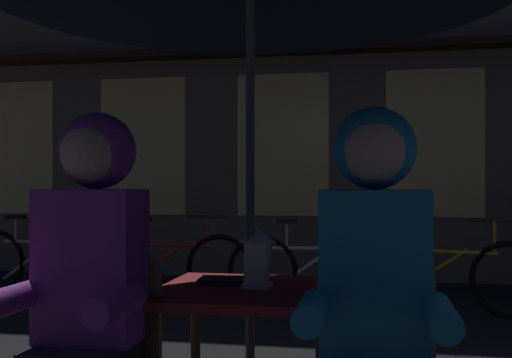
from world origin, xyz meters
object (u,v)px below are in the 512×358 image
object	(u,v)px
bicycle_second	(168,265)
book	(224,281)
lantern	(257,257)
person_right_hooded	(375,280)
person_left_hooded	(88,273)
bicycle_third	(317,270)
cafe_table	(250,314)
bicycle_fourth	(447,274)
bicycle_nearest	(40,261)

from	to	relation	value
bicycle_second	book	size ratio (longest dim) A/B	8.40
lantern	person_right_hooded	world-z (taller)	person_right_hooded
person_left_hooded	book	bearing A→B (deg)	54.82
bicycle_third	book	size ratio (longest dim) A/B	8.40
cafe_table	person_right_hooded	world-z (taller)	person_right_hooded
person_left_hooded	bicycle_fourth	xyz separation A→B (m)	(1.59, 3.74, -0.50)
person_left_hooded	lantern	bearing A→B (deg)	41.02
cafe_table	person_right_hooded	distance (m)	0.67
bicycle_second	bicycle_third	size ratio (longest dim) A/B	1.00
person_left_hooded	bicycle_third	distance (m)	3.87
person_left_hooded	bicycle_second	world-z (taller)	person_left_hooded
person_left_hooded	bicycle_second	xyz separation A→B (m)	(-0.99, 3.87, -0.50)
bicycle_fourth	lantern	bearing A→B (deg)	-108.20
cafe_table	lantern	bearing A→B (deg)	28.45
bicycle_nearest	cafe_table	bearing A→B (deg)	-50.97
bicycle_second	cafe_table	bearing A→B (deg)	-66.91
person_right_hooded	book	size ratio (longest dim) A/B	7.00
person_right_hooded	lantern	bearing A→B (deg)	136.00
person_right_hooded	bicycle_nearest	world-z (taller)	person_right_hooded
person_left_hooded	bicycle_second	distance (m)	4.03
bicycle_second	person_left_hooded	bearing A→B (deg)	-75.67
person_right_hooded	book	bearing A→B (deg)	140.01
person_right_hooded	bicycle_fourth	xyz separation A→B (m)	(0.63, 3.74, -0.50)
bicycle_third	bicycle_fourth	bearing A→B (deg)	-3.56
bicycle_fourth	bicycle_second	bearing A→B (deg)	177.07
cafe_table	book	bearing A→B (deg)	146.93
bicycle_second	book	distance (m)	3.65
person_left_hooded	cafe_table	bearing A→B (deg)	41.57
book	bicycle_nearest	bearing A→B (deg)	124.79
bicycle_second	bicycle_third	distance (m)	1.45
bicycle_second	bicycle_third	world-z (taller)	same
bicycle_second	bicycle_fourth	xyz separation A→B (m)	(2.58, -0.13, 0.00)
person_right_hooded	book	xyz separation A→B (m)	(-0.60, 0.51, -0.09)
lantern	bicycle_nearest	xyz separation A→B (m)	(-2.88, 3.50, -0.51)
bicycle_nearest	bicycle_third	bearing A→B (deg)	-2.67
person_left_hooded	bicycle_nearest	xyz separation A→B (m)	(-2.37, 3.94, -0.50)
cafe_table	person_left_hooded	distance (m)	0.67
bicycle_second	book	xyz separation A→B (m)	(1.35, -3.37, 0.41)
cafe_table	person_left_hooded	xyz separation A→B (m)	(-0.48, -0.43, 0.21)
cafe_table	person_right_hooded	bearing A→B (deg)	-41.57
bicycle_nearest	lantern	bearing A→B (deg)	-50.61
bicycle_second	bicycle_fourth	bearing A→B (deg)	-2.93
bicycle_third	person_left_hooded	bearing A→B (deg)	-96.83
person_right_hooded	bicycle_nearest	bearing A→B (deg)	130.19
bicycle_third	bicycle_fourth	xyz separation A→B (m)	(1.13, -0.07, 0.00)
bicycle_nearest	bicycle_fourth	distance (m)	3.97
cafe_table	bicycle_fourth	size ratio (longest dim) A/B	0.45
person_left_hooded	book	size ratio (longest dim) A/B	7.00
person_right_hooded	bicycle_third	size ratio (longest dim) A/B	0.83
book	cafe_table	bearing A→B (deg)	-36.72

